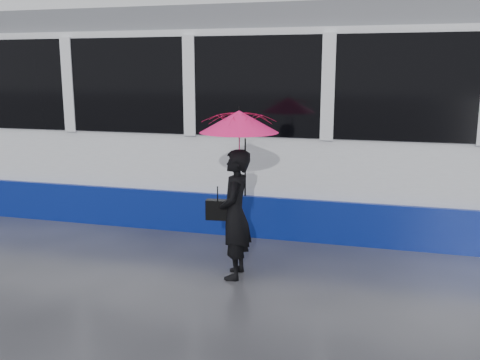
% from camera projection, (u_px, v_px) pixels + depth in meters
% --- Properties ---
extents(ground, '(90.00, 90.00, 0.00)m').
position_uv_depth(ground, '(157.00, 259.00, 7.00)').
color(ground, '#27272C').
rests_on(ground, ground).
extents(rails, '(34.00, 1.51, 0.02)m').
position_uv_depth(rails, '(216.00, 211.00, 9.35)').
color(rails, '#3F3D38').
rests_on(rails, ground).
extents(tram, '(26.00, 2.56, 3.35)m').
position_uv_depth(tram, '(135.00, 116.00, 9.41)').
color(tram, white).
rests_on(tram, ground).
extents(woman, '(0.43, 0.60, 1.54)m').
position_uv_depth(woman, '(235.00, 214.00, 6.26)').
color(woman, black).
rests_on(woman, ground).
extents(umbrella, '(1.00, 1.00, 1.04)m').
position_uv_depth(umbrella, '(239.00, 137.00, 6.07)').
color(umbrella, '#E11372').
rests_on(umbrella, ground).
extents(handbag, '(0.29, 0.15, 0.42)m').
position_uv_depth(handbag, '(218.00, 210.00, 6.33)').
color(handbag, black).
rests_on(handbag, ground).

